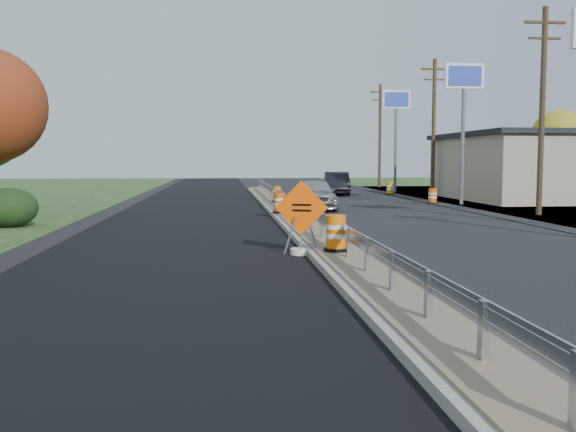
{
  "coord_description": "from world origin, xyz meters",
  "views": [
    {
      "loc": [
        -3.03,
        -19.04,
        2.56
      ],
      "look_at": [
        -1.31,
        -2.55,
        1.1
      ],
      "focal_mm": 40.0,
      "sensor_mm": 36.0,
      "label": 1
    }
  ],
  "objects": [
    {
      "name": "pylon_sign_mid",
      "position": [
        10.5,
        16.0,
        6.48
      ],
      "size": [
        2.2,
        0.3,
        7.9
      ],
      "color": "slate",
      "rests_on": "ground"
    },
    {
      "name": "caution_sign",
      "position": [
        -0.9,
        -2.06,
        0.51
      ],
      "size": [
        1.38,
        0.61,
        2.01
      ],
      "rotation": [
        0.0,
        0.0,
        -0.35
      ],
      "color": "white",
      "rests_on": "ground"
    },
    {
      "name": "tree_far_yellow",
      "position": [
        26.0,
        34.0,
        4.54
      ],
      "size": [
        4.62,
        4.62,
        6.86
      ],
      "color": "#473523",
      "rests_on": "ground"
    },
    {
      "name": "utility_pole_north",
      "position": [
        11.5,
        39.0,
        4.93
      ],
      "size": [
        1.9,
        0.26,
        9.4
      ],
      "color": "#473523",
      "rests_on": "ground"
    },
    {
      "name": "barrel_median_mid",
      "position": [
        -0.5,
        8.81,
        0.65
      ],
      "size": [
        0.6,
        0.6,
        0.88
      ],
      "color": "black",
      "rests_on": "median"
    },
    {
      "name": "barrel_shoulder_mid",
      "position": [
        9.2,
        17.13,
        0.42
      ],
      "size": [
        0.6,
        0.6,
        0.88
      ],
      "color": "black",
      "rests_on": "ground"
    },
    {
      "name": "milled_overlay",
      "position": [
        -4.4,
        10.0,
        0.01
      ],
      "size": [
        7.2,
        120.0,
        0.01
      ],
      "primitive_type": "cube",
      "color": "black",
      "rests_on": "ground"
    },
    {
      "name": "barrel_median_far",
      "position": [
        0.02,
        16.23,
        0.64
      ],
      "size": [
        0.58,
        0.58,
        0.85
      ],
      "color": "black",
      "rests_on": "median"
    },
    {
      "name": "median",
      "position": [
        0.0,
        8.0,
        0.11
      ],
      "size": [
        1.6,
        55.0,
        0.23
      ],
      "color": "gray",
      "rests_on": "ground"
    },
    {
      "name": "barrel_median_near",
      "position": [
        -0.13,
        -3.04,
        0.67
      ],
      "size": [
        0.63,
        0.63,
        0.92
      ],
      "color": "black",
      "rests_on": "median"
    },
    {
      "name": "utility_pole_smid",
      "position": [
        11.5,
        9.0,
        4.93
      ],
      "size": [
        1.9,
        0.26,
        9.4
      ],
      "color": "#473523",
      "rests_on": "ground"
    },
    {
      "name": "barrel_shoulder_far",
      "position": [
        9.2,
        26.61,
        0.45
      ],
      "size": [
        0.64,
        0.64,
        0.94
      ],
      "color": "black",
      "rests_on": "ground"
    },
    {
      "name": "guardrail",
      "position": [
        0.0,
        9.0,
        0.73
      ],
      "size": [
        0.1,
        46.15,
        0.72
      ],
      "color": "silver",
      "rests_on": "median"
    },
    {
      "name": "car_silver",
      "position": [
        1.8,
        13.62,
        0.79
      ],
      "size": [
        1.96,
        4.68,
        1.58
      ],
      "primitive_type": "imported",
      "rotation": [
        0.0,
        0.0,
        -0.02
      ],
      "color": "#ABABB0",
      "rests_on": "ground"
    },
    {
      "name": "utility_pole_nmid",
      "position": [
        11.5,
        24.0,
        4.93
      ],
      "size": [
        1.9,
        0.26,
        9.4
      ],
      "color": "#473523",
      "rests_on": "ground"
    },
    {
      "name": "car_dark_mid",
      "position": [
        5.36,
        27.18,
        0.83
      ],
      "size": [
        2.39,
        5.2,
        1.65
      ],
      "primitive_type": "imported",
      "rotation": [
        0.0,
        0.0,
        -0.13
      ],
      "color": "black",
      "rests_on": "ground"
    },
    {
      "name": "pylon_sign_north",
      "position": [
        10.5,
        30.0,
        6.48
      ],
      "size": [
        2.2,
        0.3,
        7.9
      ],
      "color": "slate",
      "rests_on": "ground"
    },
    {
      "name": "ground",
      "position": [
        0.0,
        0.0,
        0.0
      ],
      "size": [
        140.0,
        140.0,
        0.0
      ],
      "primitive_type": "plane",
      "color": "black",
      "rests_on": "ground"
    },
    {
      "name": "hedge_north",
      "position": [
        -11.0,
        6.0,
        0.76
      ],
      "size": [
        2.09,
        2.09,
        1.52
      ],
      "primitive_type": "ellipsoid",
      "color": "black",
      "rests_on": "ground"
    }
  ]
}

